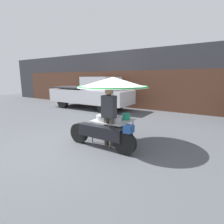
# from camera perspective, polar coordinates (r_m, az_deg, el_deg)

# --- Properties ---
(ground_plane) EXTENTS (36.00, 36.00, 0.00)m
(ground_plane) POSITION_cam_1_polar(r_m,az_deg,el_deg) (5.12, -10.06, -10.55)
(ground_plane) COLOR #4C4F54
(shopfront_building) EXTENTS (28.00, 2.06, 3.57)m
(shopfront_building) POSITION_cam_1_polar(r_m,az_deg,el_deg) (11.43, 16.34, 10.11)
(shopfront_building) COLOR #38383D
(shopfront_building) RESTS_ON ground
(vendor_motorcycle_cart) EXTENTS (2.11, 2.03, 1.90)m
(vendor_motorcycle_cart) POSITION_cam_1_polar(r_m,az_deg,el_deg) (4.98, -0.09, 6.74)
(vendor_motorcycle_cart) COLOR black
(vendor_motorcycle_cart) RESTS_ON ground
(vendor_person) EXTENTS (0.38, 0.22, 1.63)m
(vendor_person) POSITION_cam_1_polar(r_m,az_deg,el_deg) (4.77, -1.00, -0.55)
(vendor_person) COLOR #4C473D
(vendor_person) RESTS_ON ground
(pickup_truck) EXTENTS (5.33, 1.84, 1.94)m
(pickup_truck) POSITION_cam_1_polar(r_m,az_deg,el_deg) (10.84, -6.63, 6.04)
(pickup_truck) COLOR black
(pickup_truck) RESTS_ON ground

